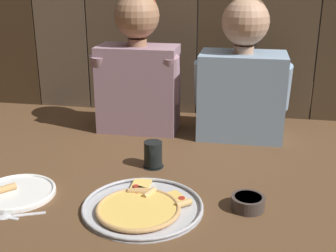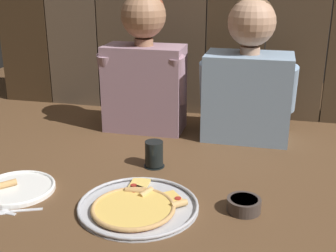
{
  "view_description": "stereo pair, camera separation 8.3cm",
  "coord_description": "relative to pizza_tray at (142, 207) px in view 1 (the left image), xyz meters",
  "views": [
    {
      "loc": [
        0.24,
        -1.31,
        0.69
      ],
      "look_at": [
        -0.01,
        0.1,
        0.18
      ],
      "focal_mm": 47.79,
      "sensor_mm": 36.0,
      "label": 1
    },
    {
      "loc": [
        0.32,
        -1.3,
        0.69
      ],
      "look_at": [
        -0.01,
        0.1,
        0.18
      ],
      "focal_mm": 47.79,
      "sensor_mm": 36.0,
      "label": 2
    }
  ],
  "objects": [
    {
      "name": "diner_right",
      "position": [
        0.27,
        0.69,
        0.26
      ],
      "size": [
        0.39,
        0.22,
        0.59
      ],
      "color": "#849EB7",
      "rests_on": "ground"
    },
    {
      "name": "drinking_glass",
      "position": [
        -0.03,
        0.31,
        0.04
      ],
      "size": [
        0.08,
        0.08,
        0.1
      ],
      "color": "black",
      "rests_on": "ground"
    },
    {
      "name": "dinner_plate",
      "position": [
        -0.42,
        0.02,
        -0.0
      ],
      "size": [
        0.25,
        0.25,
        0.03
      ],
      "color": "white",
      "rests_on": "ground"
    },
    {
      "name": "diner_left",
      "position": [
        -0.17,
        0.69,
        0.28
      ],
      "size": [
        0.38,
        0.2,
        0.6
      ],
      "color": "gray",
      "rests_on": "ground"
    },
    {
      "name": "ground_plane",
      "position": [
        0.05,
        0.16,
        -0.01
      ],
      "size": [
        3.2,
        3.2,
        0.0
      ],
      "primitive_type": "plane",
      "color": "brown"
    },
    {
      "name": "dipping_bowl",
      "position": [
        0.32,
        0.06,
        0.01
      ],
      "size": [
        0.1,
        0.1,
        0.04
      ],
      "color": "#3D332D",
      "rests_on": "ground"
    },
    {
      "name": "table_spoon",
      "position": [
        -0.36,
        -0.11,
        -0.01
      ],
      "size": [
        0.14,
        0.07,
        0.01
      ],
      "color": "silver",
      "rests_on": "ground"
    },
    {
      "name": "pizza_tray",
      "position": [
        0.0,
        0.0,
        0.0
      ],
      "size": [
        0.37,
        0.37,
        0.03
      ],
      "color": "#B2B2B7",
      "rests_on": "ground"
    }
  ]
}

